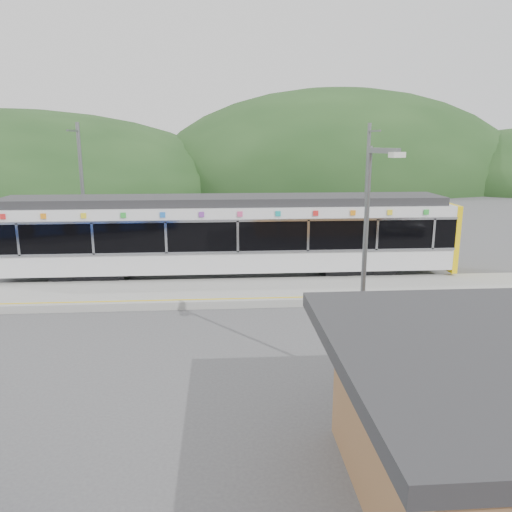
{
  "coord_description": "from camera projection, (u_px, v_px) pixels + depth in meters",
  "views": [
    {
      "loc": [
        -0.36,
        -16.13,
        6.25
      ],
      "look_at": [
        0.87,
        1.0,
        2.2
      ],
      "focal_mm": 35.0,
      "sensor_mm": 36.0,
      "label": 1
    }
  ],
  "objects": [
    {
      "name": "ground",
      "position": [
        233.0,
        325.0,
        17.12
      ],
      "size": [
        120.0,
        120.0,
        0.0
      ],
      "primitive_type": "plane",
      "color": "#4C4C4F",
      "rests_on": "ground"
    },
    {
      "name": "hills",
      "position": [
        366.0,
        279.0,
        22.69
      ],
      "size": [
        146.0,
        149.0,
        26.0
      ],
      "color": "#1E3D19",
      "rests_on": "ground"
    },
    {
      "name": "platform",
      "position": [
        231.0,
        292.0,
        20.29
      ],
      "size": [
        26.0,
        3.2,
        0.3
      ],
      "primitive_type": "cube",
      "color": "#9E9E99",
      "rests_on": "ground"
    },
    {
      "name": "yellow_line",
      "position": [
        231.0,
        299.0,
        18.99
      ],
      "size": [
        26.0,
        0.1,
        0.01
      ],
      "primitive_type": "cube",
      "color": "yellow",
      "rests_on": "platform"
    },
    {
      "name": "train",
      "position": [
        226.0,
        234.0,
        22.46
      ],
      "size": [
        20.44,
        3.01,
        3.74
      ],
      "color": "black",
      "rests_on": "ground"
    },
    {
      "name": "catenary_mast_west",
      "position": [
        83.0,
        194.0,
        24.1
      ],
      "size": [
        0.18,
        1.8,
        7.0
      ],
      "color": "slate",
      "rests_on": "ground"
    },
    {
      "name": "catenary_mast_east",
      "position": [
        367.0,
        192.0,
        25.08
      ],
      "size": [
        0.18,
        1.8,
        7.0
      ],
      "color": "slate",
      "rests_on": "ground"
    },
    {
      "name": "lamp_post",
      "position": [
        366.0,
        249.0,
        12.11
      ],
      "size": [
        0.51,
        1.12,
        6.08
      ],
      "rotation": [
        0.0,
        0.0,
        0.4
      ],
      "color": "slate",
      "rests_on": "ground"
    }
  ]
}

